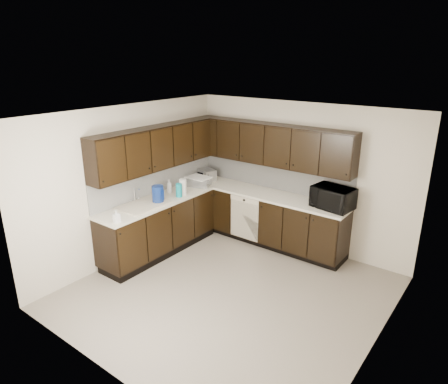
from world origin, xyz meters
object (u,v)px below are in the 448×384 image
object	(u,v)px
microwave	(333,198)
blue_pitcher	(158,194)
sink	(144,209)
storage_bin	(199,182)
toaster_oven	(207,175)

from	to	relation	value
microwave	blue_pitcher	xyz separation A→B (m)	(-2.34, -1.47, -0.03)
microwave	blue_pitcher	bearing A→B (deg)	-139.81
sink	storage_bin	bearing A→B (deg)	88.46
storage_bin	microwave	bearing A→B (deg)	9.48
toaster_oven	storage_bin	size ratio (longest dim) A/B	0.80
storage_bin	blue_pitcher	size ratio (longest dim) A/B	1.43
microwave	storage_bin	xyz separation A→B (m)	(-2.40, -0.40, -0.09)
blue_pitcher	storage_bin	bearing A→B (deg)	71.16
toaster_oven	storage_bin	bearing A→B (deg)	-54.26
sink	toaster_oven	world-z (taller)	sink
blue_pitcher	microwave	bearing A→B (deg)	10.44
microwave	toaster_oven	size ratio (longest dim) A/B	1.89
microwave	storage_bin	distance (m)	2.43
sink	microwave	distance (m)	2.98
toaster_oven	storage_bin	distance (m)	0.38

